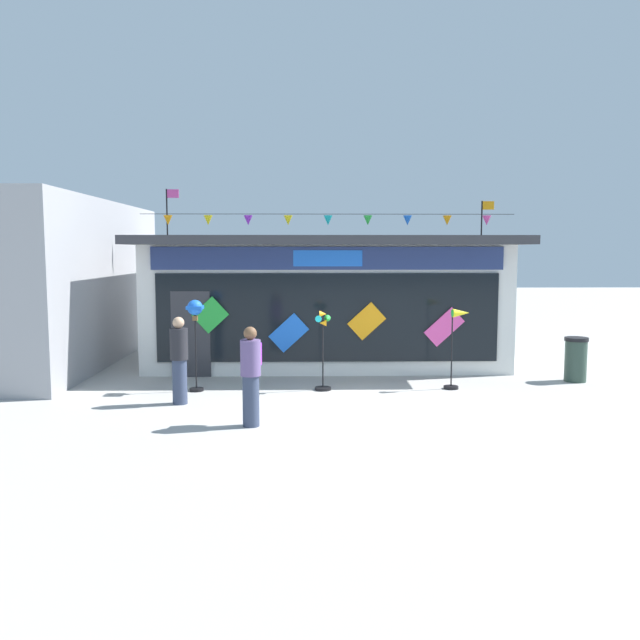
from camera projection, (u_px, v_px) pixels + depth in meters
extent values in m
plane|color=#ADAAA5|center=(370.00, 406.00, 12.55)|extent=(80.00, 80.00, 0.00)
cube|color=silver|center=(325.00, 303.00, 17.70)|extent=(8.81, 4.67, 3.07)
cube|color=#333338|center=(326.00, 241.00, 17.08)|extent=(9.21, 5.57, 0.20)
cube|color=navy|center=(328.00, 258.00, 15.21)|extent=(8.11, 0.08, 0.53)
cube|color=blue|center=(328.00, 258.00, 15.18)|extent=(1.59, 0.04, 0.37)
cube|color=black|center=(328.00, 318.00, 15.36)|extent=(7.93, 0.06, 2.06)
cube|color=#333338|center=(191.00, 334.00, 15.34)|extent=(0.90, 0.07, 2.00)
cube|color=green|center=(210.00, 315.00, 15.25)|extent=(0.87, 0.03, 0.86)
cube|color=blue|center=(289.00, 333.00, 15.32)|extent=(0.95, 0.03, 0.93)
cube|color=orange|center=(367.00, 321.00, 15.33)|extent=(0.91, 0.03, 0.89)
cube|color=#EA4CA3|center=(444.00, 327.00, 15.38)|extent=(0.95, 0.03, 0.93)
cylinder|color=black|center=(328.00, 214.00, 14.93)|extent=(8.46, 0.01, 0.01)
cone|color=orange|center=(168.00, 220.00, 14.88)|extent=(0.20, 0.20, 0.22)
cone|color=yellow|center=(208.00, 220.00, 14.90)|extent=(0.20, 0.20, 0.22)
cone|color=purple|center=(248.00, 220.00, 14.91)|extent=(0.20, 0.20, 0.22)
cone|color=yellow|center=(288.00, 220.00, 14.93)|extent=(0.20, 0.20, 0.22)
cone|color=#19B7BC|center=(328.00, 220.00, 14.95)|extent=(0.20, 0.20, 0.22)
cone|color=green|center=(368.00, 220.00, 14.96)|extent=(0.20, 0.20, 0.22)
cone|color=blue|center=(408.00, 220.00, 14.98)|extent=(0.20, 0.20, 0.22)
cone|color=orange|center=(447.00, 220.00, 14.99)|extent=(0.20, 0.20, 0.22)
cone|color=#EA4CA3|center=(487.00, 220.00, 15.01)|extent=(0.20, 0.20, 0.22)
cylinder|color=black|center=(167.00, 213.00, 17.37)|extent=(0.04, 0.04, 1.27)
cube|color=#EA4CA3|center=(173.00, 194.00, 17.32)|extent=(0.32, 0.02, 0.22)
cylinder|color=black|center=(482.00, 219.00, 17.54)|extent=(0.04, 0.04, 0.97)
cube|color=orange|center=(488.00, 205.00, 17.51)|extent=(0.32, 0.02, 0.22)
cylinder|color=black|center=(197.00, 390.00, 13.88)|extent=(0.30, 0.30, 0.06)
cylinder|color=black|center=(196.00, 353.00, 13.80)|extent=(0.03, 0.03, 1.60)
sphere|color=blue|center=(195.00, 308.00, 13.70)|extent=(0.32, 0.32, 0.32)
cube|color=blue|center=(195.00, 308.00, 13.70)|extent=(0.33, 0.33, 0.07)
cube|color=brown|center=(195.00, 318.00, 13.72)|extent=(0.10, 0.10, 0.10)
cylinder|color=black|center=(323.00, 389.00, 13.97)|extent=(0.35, 0.35, 0.06)
cylinder|color=black|center=(323.00, 354.00, 13.89)|extent=(0.03, 0.03, 1.52)
cylinder|color=black|center=(323.00, 319.00, 13.77)|extent=(0.06, 0.04, 0.06)
cone|color=green|center=(327.00, 319.00, 13.78)|extent=(0.14, 0.15, 0.14)
cone|color=orange|center=(323.00, 314.00, 13.76)|extent=(0.15, 0.14, 0.14)
cone|color=#19B7BC|center=(318.00, 319.00, 13.77)|extent=(0.14, 0.15, 0.14)
cone|color=orange|center=(323.00, 323.00, 13.78)|extent=(0.15, 0.14, 0.14)
cylinder|color=black|center=(451.00, 387.00, 14.10)|extent=(0.31, 0.31, 0.06)
cylinder|color=black|center=(452.00, 351.00, 14.02)|extent=(0.03, 0.03, 1.62)
cone|color=yellow|center=(461.00, 313.00, 13.94)|extent=(0.38, 0.23, 0.19)
cylinder|color=green|center=(453.00, 313.00, 13.93)|extent=(0.03, 0.16, 0.16)
cylinder|color=#333D56|center=(251.00, 401.00, 11.06)|extent=(0.28, 0.28, 0.86)
cylinder|color=#604C7F|center=(250.00, 358.00, 10.99)|extent=(0.34, 0.34, 0.60)
sphere|color=brown|center=(250.00, 333.00, 10.94)|extent=(0.22, 0.22, 0.22)
cube|color=purple|center=(253.00, 354.00, 11.18)|extent=(0.28, 0.20, 0.38)
cylinder|color=#333D56|center=(180.00, 382.00, 12.68)|extent=(0.28, 0.28, 0.86)
cylinder|color=#232328|center=(179.00, 344.00, 12.60)|extent=(0.34, 0.34, 0.60)
sphere|color=tan|center=(178.00, 323.00, 12.56)|extent=(0.22, 0.22, 0.22)
cylinder|color=#2D4238|center=(576.00, 361.00, 14.85)|extent=(0.48, 0.48, 0.92)
cylinder|color=black|center=(577.00, 339.00, 14.80)|extent=(0.52, 0.52, 0.08)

